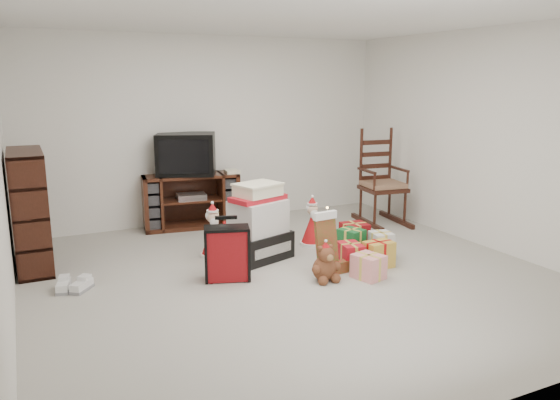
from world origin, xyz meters
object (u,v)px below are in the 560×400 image
at_px(tv_stand, 191,201).
at_px(teddy_bear, 325,265).
at_px(rocking_chair, 380,190).
at_px(gift_pile, 258,227).
at_px(red_suitcase, 227,253).
at_px(gift_cluster, 364,251).
at_px(santa_figurine, 312,226).
at_px(sneaker_pair, 73,286).
at_px(crt_television, 186,154).
at_px(bookshelf, 30,212).
at_px(mrs_claus_figurine, 213,236).

bearing_deg(tv_stand, teddy_bear, -69.04).
xyz_separation_m(rocking_chair, gift_pile, (-2.12, -0.72, -0.09)).
distance_m(tv_stand, red_suitcase, 2.08).
relative_size(rocking_chair, red_suitcase, 2.12).
xyz_separation_m(red_suitcase, gift_cluster, (1.50, -0.14, -0.14)).
distance_m(santa_figurine, sneaker_pair, 2.73).
bearing_deg(crt_television, gift_cluster, -38.20).
bearing_deg(bookshelf, sneaker_pair, -72.04).
bearing_deg(gift_pile, mrs_claus_figurine, 127.63).
height_order(tv_stand, red_suitcase, tv_stand).
relative_size(santa_figurine, gift_cluster, 0.55).
relative_size(tv_stand, rocking_chair, 0.97).
distance_m(teddy_bear, santa_figurine, 1.18).
bearing_deg(rocking_chair, sneaker_pair, -161.37).
bearing_deg(tv_stand, crt_television, 163.69).
xyz_separation_m(bookshelf, crt_television, (1.91, 0.83, 0.39)).
distance_m(gift_pile, sneaker_pair, 1.96).
height_order(tv_stand, gift_cluster, tv_stand).
height_order(bookshelf, crt_television, crt_television).
distance_m(tv_stand, santa_figurine, 1.76).
bearing_deg(sneaker_pair, santa_figurine, 29.69).
relative_size(tv_stand, teddy_bear, 3.61).
bearing_deg(teddy_bear, mrs_claus_figurine, 121.92).
bearing_deg(tv_stand, santa_figurine, -45.67).
relative_size(sneaker_pair, gift_cluster, 0.35).
xyz_separation_m(bookshelf, gift_cluster, (3.18, -1.39, -0.46)).
bearing_deg(santa_figurine, sneaker_pair, -173.65).
bearing_deg(gift_pile, bookshelf, 142.09).
xyz_separation_m(red_suitcase, crt_television, (0.22, 2.08, 0.71)).
relative_size(mrs_claus_figurine, gift_cluster, 0.57).
relative_size(gift_cluster, crt_television, 1.23).
distance_m(sneaker_pair, crt_television, 2.54).
bearing_deg(bookshelf, gift_pile, -19.33).
relative_size(bookshelf, gift_cluster, 1.14).
bearing_deg(santa_figurine, gift_cluster, -76.56).
distance_m(rocking_chair, sneaker_pair, 4.16).
height_order(sneaker_pair, gift_cluster, gift_cluster).
distance_m(red_suitcase, teddy_bear, 0.96).
bearing_deg(teddy_bear, bookshelf, 146.52).
height_order(gift_pile, mrs_claus_figurine, gift_pile).
xyz_separation_m(red_suitcase, santa_figurine, (1.30, 0.66, -0.05)).
height_order(santa_figurine, crt_television, crt_television).
xyz_separation_m(rocking_chair, mrs_claus_figurine, (-2.54, -0.44, -0.22)).
distance_m(santa_figurine, gift_cluster, 0.83).
bearing_deg(sneaker_pair, crt_television, 70.15).
xyz_separation_m(bookshelf, red_suitcase, (1.69, -1.25, -0.32)).
xyz_separation_m(gift_pile, santa_figurine, (0.77, 0.19, -0.13)).
distance_m(rocking_chair, crt_television, 2.65).
distance_m(rocking_chair, gift_pile, 2.25).
height_order(bookshelf, santa_figurine, bookshelf).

